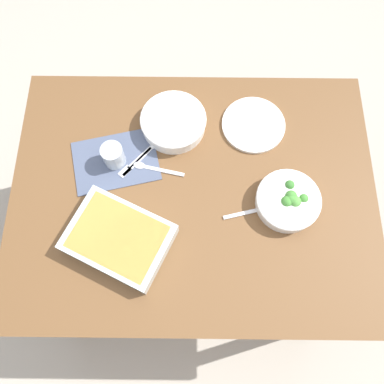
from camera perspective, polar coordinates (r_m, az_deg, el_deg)
ground_plane at (r=1.98m, az=0.00°, el=-7.37°), size 6.00×6.00×0.00m
dining_table at (r=1.36m, az=0.00°, el=-1.31°), size 1.20×0.90×0.74m
placemat at (r=1.34m, az=-11.31°, el=4.50°), size 0.32×0.26×0.00m
stew_bowl at (r=1.35m, az=-2.94°, el=10.21°), size 0.23×0.23×0.06m
broccoli_bowl at (r=1.27m, az=13.69°, el=-1.25°), size 0.21×0.21×0.07m
baking_dish at (r=1.22m, az=-10.90°, el=-6.66°), size 0.37×0.33×0.06m
drink_cup at (r=1.31m, az=-11.60°, el=5.16°), size 0.07×0.07×0.08m
side_plate at (r=1.39m, az=8.80°, el=9.71°), size 0.22×0.22×0.01m
spoon_by_stew at (r=1.33m, az=-6.83°, el=5.76°), size 0.13×0.15×0.01m
spoon_by_broccoli at (r=1.27m, az=9.37°, el=-2.61°), size 0.17×0.06×0.01m
spoon_spare at (r=1.31m, az=-6.18°, el=3.51°), size 0.18×0.06×0.01m
fork_on_table at (r=1.33m, az=-8.37°, el=4.49°), size 0.13×0.14×0.01m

